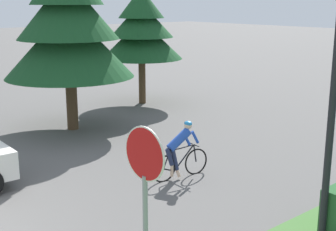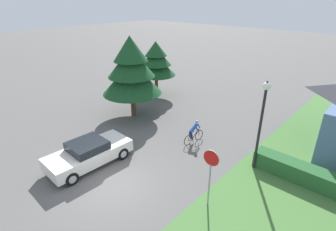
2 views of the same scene
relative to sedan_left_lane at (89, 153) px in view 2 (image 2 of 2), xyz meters
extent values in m
plane|color=#5B5956|center=(2.29, -0.20, -0.68)|extent=(140.00, 140.00, 0.00)
cube|color=silver|center=(0.00, 0.01, -0.06)|extent=(2.00, 4.49, 0.65)
cube|color=black|center=(0.00, -0.03, 0.47)|extent=(1.71, 1.83, 0.42)
cylinder|color=black|center=(-0.79, 1.54, -0.35)|extent=(0.31, 0.68, 0.67)
cylinder|color=#ADADB2|center=(-0.79, 1.54, -0.35)|extent=(0.32, 0.40, 0.39)
cylinder|color=black|center=(0.87, 1.50, -0.35)|extent=(0.31, 0.68, 0.67)
cylinder|color=#ADADB2|center=(0.87, 1.50, -0.35)|extent=(0.32, 0.40, 0.39)
cylinder|color=black|center=(-0.87, -1.48, -0.35)|extent=(0.31, 0.68, 0.67)
cylinder|color=#ADADB2|center=(-0.87, -1.48, -0.35)|extent=(0.32, 0.40, 0.39)
cylinder|color=black|center=(0.80, -1.52, -0.35)|extent=(0.31, 0.68, 0.67)
cylinder|color=#ADADB2|center=(0.80, -1.52, -0.35)|extent=(0.32, 0.40, 0.39)
torus|color=black|center=(2.66, 5.12, -0.36)|extent=(0.12, 0.69, 0.69)
torus|color=black|center=(2.77, 6.08, -0.36)|extent=(0.12, 0.69, 0.69)
cylinder|color=black|center=(2.69, 5.36, -0.21)|extent=(0.06, 0.17, 0.54)
cylinder|color=black|center=(2.73, 5.72, -0.19)|extent=(0.10, 0.61, 0.60)
cylinder|color=black|center=(2.72, 5.65, 0.08)|extent=(0.12, 0.72, 0.08)
cylinder|color=black|center=(2.68, 5.27, -0.42)|extent=(0.07, 0.33, 0.15)
cylinder|color=black|center=(2.67, 5.20, -0.15)|extent=(0.05, 0.21, 0.43)
cylinder|color=black|center=(2.77, 6.04, -0.13)|extent=(0.05, 0.12, 0.47)
cylinder|color=black|center=(2.77, 6.01, 0.10)|extent=(0.44, 0.07, 0.02)
ellipsoid|color=black|center=(2.68, 5.29, 0.08)|extent=(0.10, 0.21, 0.05)
cylinder|color=#262D4C|center=(2.69, 5.28, -0.09)|extent=(0.14, 0.25, 0.45)
cylinder|color=#262D4C|center=(2.69, 5.44, -0.17)|extent=(0.14, 0.25, 0.60)
cylinder|color=beige|center=(2.70, 5.35, -0.45)|extent=(0.08, 0.08, 0.30)
cylinder|color=beige|center=(2.75, 5.51, -0.54)|extent=(0.17, 0.08, 0.21)
cylinder|color=#264CB2|center=(2.71, 5.56, 0.30)|extent=(0.29, 0.68, 0.55)
cylinder|color=#264CB2|center=(2.76, 5.78, 0.28)|extent=(0.10, 0.25, 0.35)
cylinder|color=#264CB2|center=(2.76, 6.06, 0.28)|extent=(0.10, 0.25, 0.35)
sphere|color=beige|center=(2.75, 5.83, 0.62)|extent=(0.19, 0.19, 0.19)
ellipsoid|color=#267FBF|center=(2.75, 5.83, 0.67)|extent=(0.22, 0.18, 0.12)
cylinder|color=gray|center=(6.41, 1.75, 0.36)|extent=(0.07, 0.07, 2.08)
cylinder|color=red|center=(6.41, 1.75, 1.69)|extent=(0.69, 0.08, 0.69)
cylinder|color=silver|center=(6.41, 1.75, 1.69)|extent=(0.73, 0.08, 0.73)
cylinder|color=black|center=(6.67, 5.64, 1.48)|extent=(0.13, 0.13, 4.33)
sphere|color=white|center=(6.67, 5.64, 3.82)|extent=(0.38, 0.38, 0.38)
cone|color=black|center=(6.67, 5.64, 4.01)|extent=(0.23, 0.23, 0.15)
cylinder|color=#4C3823|center=(-3.09, 5.79, 0.22)|extent=(0.38, 0.38, 1.81)
cone|color=#194723|center=(-3.09, 5.79, 2.26)|extent=(4.27, 4.27, 2.27)
cone|color=#194723|center=(-3.09, 5.79, 3.38)|extent=(3.33, 3.33, 2.00)
cone|color=#194723|center=(-3.09, 5.79, 4.34)|extent=(2.39, 2.39, 1.73)
cylinder|color=#4C3823|center=(-4.96, 10.15, 0.28)|extent=(0.30, 0.30, 1.92)
cone|color=#194723|center=(-4.96, 10.15, 2.05)|extent=(3.42, 3.42, 1.63)
cone|color=#194723|center=(-4.96, 10.15, 2.85)|extent=(2.67, 2.67, 1.43)
cone|color=#194723|center=(-4.96, 10.15, 3.54)|extent=(1.92, 1.92, 1.24)
camera|label=1|loc=(10.94, -1.63, 3.57)|focal=50.00mm
camera|label=2|loc=(11.03, -5.92, 7.56)|focal=28.00mm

